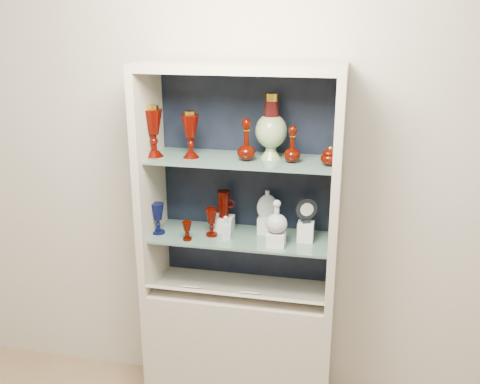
% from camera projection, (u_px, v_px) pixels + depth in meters
% --- Properties ---
extents(wall_back, '(3.50, 0.02, 2.80)m').
position_uv_depth(wall_back, '(248.00, 162.00, 2.88)').
color(wall_back, beige).
rests_on(wall_back, ground).
extents(cabinet_base, '(1.00, 0.40, 0.75)m').
position_uv_depth(cabinet_base, '(240.00, 348.00, 3.00)').
color(cabinet_base, '#BDB3A0').
rests_on(cabinet_base, ground).
extents(cabinet_back_panel, '(0.98, 0.02, 1.15)m').
position_uv_depth(cabinet_back_panel, '(247.00, 177.00, 2.88)').
color(cabinet_back_panel, black).
rests_on(cabinet_back_panel, cabinet_base).
extents(cabinet_side_left, '(0.04, 0.40, 1.15)m').
position_uv_depth(cabinet_side_left, '(150.00, 182.00, 2.79)').
color(cabinet_side_left, '#BDB3A0').
rests_on(cabinet_side_left, cabinet_base).
extents(cabinet_side_right, '(0.04, 0.40, 1.15)m').
position_uv_depth(cabinet_side_right, '(336.00, 193.00, 2.61)').
color(cabinet_side_right, '#BDB3A0').
rests_on(cabinet_side_right, cabinet_base).
extents(cabinet_top_cap, '(1.00, 0.40, 0.04)m').
position_uv_depth(cabinet_top_cap, '(240.00, 67.00, 2.52)').
color(cabinet_top_cap, '#BDB3A0').
rests_on(cabinet_top_cap, cabinet_side_left).
extents(shelf_lower, '(0.92, 0.34, 0.01)m').
position_uv_depth(shelf_lower, '(241.00, 237.00, 2.81)').
color(shelf_lower, slate).
rests_on(shelf_lower, cabinet_side_left).
extents(shelf_upper, '(0.92, 0.34, 0.01)m').
position_uv_depth(shelf_upper, '(241.00, 160.00, 2.68)').
color(shelf_upper, slate).
rests_on(shelf_upper, cabinet_side_left).
extents(label_ledge, '(0.92, 0.17, 0.09)m').
position_uv_depth(label_ledge, '(236.00, 294.00, 2.77)').
color(label_ledge, '#BDB3A0').
rests_on(label_ledge, cabinet_base).
extents(label_card_0, '(0.10, 0.06, 0.03)m').
position_uv_depth(label_card_0, '(191.00, 287.00, 2.81)').
color(label_card_0, white).
rests_on(label_card_0, label_ledge).
extents(label_card_1, '(0.10, 0.06, 0.03)m').
position_uv_depth(label_card_1, '(250.00, 292.00, 2.75)').
color(label_card_1, white).
rests_on(label_card_1, label_ledge).
extents(pedestal_lamp_left, '(0.13, 0.13, 0.26)m').
position_uv_depth(pedestal_lamp_left, '(153.00, 131.00, 2.68)').
color(pedestal_lamp_left, '#3F0500').
rests_on(pedestal_lamp_left, shelf_upper).
extents(pedestal_lamp_right, '(0.10, 0.10, 0.24)m').
position_uv_depth(pedestal_lamp_right, '(191.00, 134.00, 2.66)').
color(pedestal_lamp_right, '#3F0500').
rests_on(pedestal_lamp_right, shelf_upper).
extents(enamel_urn, '(0.16, 0.16, 0.32)m').
position_uv_depth(enamel_urn, '(271.00, 126.00, 2.63)').
color(enamel_urn, '#104126').
rests_on(enamel_urn, shelf_upper).
extents(ruby_decanter_a, '(0.12, 0.12, 0.24)m').
position_uv_depth(ruby_decanter_a, '(246.00, 137.00, 2.60)').
color(ruby_decanter_a, '#430900').
rests_on(ruby_decanter_a, shelf_upper).
extents(ruby_decanter_b, '(0.10, 0.10, 0.19)m').
position_uv_depth(ruby_decanter_b, '(292.00, 143.00, 2.58)').
color(ruby_decanter_b, '#430900').
rests_on(ruby_decanter_b, shelf_upper).
extents(lidded_bowl, '(0.11, 0.11, 0.10)m').
position_uv_depth(lidded_bowl, '(330.00, 155.00, 2.54)').
color(lidded_bowl, '#430900').
rests_on(lidded_bowl, shelf_upper).
extents(cobalt_goblet, '(0.09, 0.09, 0.17)m').
position_uv_depth(cobalt_goblet, '(158.00, 218.00, 2.82)').
color(cobalt_goblet, '#060B3B').
rests_on(cobalt_goblet, shelf_lower).
extents(ruby_goblet_tall, '(0.07, 0.07, 0.15)m').
position_uv_depth(ruby_goblet_tall, '(212.00, 222.00, 2.79)').
color(ruby_goblet_tall, '#3F0500').
rests_on(ruby_goblet_tall, shelf_lower).
extents(ruby_goblet_small, '(0.06, 0.06, 0.10)m').
position_uv_depth(ruby_goblet_small, '(187.00, 231.00, 2.74)').
color(ruby_goblet_small, '#430900').
rests_on(ruby_goblet_small, shelf_lower).
extents(riser_ruby_pitcher, '(0.10, 0.10, 0.08)m').
position_uv_depth(riser_ruby_pitcher, '(224.00, 224.00, 2.86)').
color(riser_ruby_pitcher, silver).
rests_on(riser_ruby_pitcher, shelf_lower).
extents(ruby_pitcher, '(0.12, 0.08, 0.15)m').
position_uv_depth(ruby_pitcher, '(224.00, 204.00, 2.83)').
color(ruby_pitcher, '#3F0500').
rests_on(ruby_pitcher, riser_ruby_pitcher).
extents(clear_square_bottle, '(0.06, 0.06, 0.13)m').
position_uv_depth(clear_square_bottle, '(226.00, 228.00, 2.75)').
color(clear_square_bottle, '#A4AFBD').
rests_on(clear_square_bottle, shelf_lower).
extents(riser_flat_flask, '(0.09, 0.09, 0.09)m').
position_uv_depth(riser_flat_flask, '(267.00, 225.00, 2.84)').
color(riser_flat_flask, silver).
rests_on(riser_flat_flask, shelf_lower).
extents(flat_flask, '(0.12, 0.08, 0.15)m').
position_uv_depth(flat_flask, '(267.00, 203.00, 2.80)').
color(flat_flask, '#ACBAC1').
rests_on(flat_flask, riser_flat_flask).
extents(riser_clear_round_decanter, '(0.09, 0.09, 0.07)m').
position_uv_depth(riser_clear_round_decanter, '(276.00, 239.00, 2.68)').
color(riser_clear_round_decanter, silver).
rests_on(riser_clear_round_decanter, shelf_lower).
extents(clear_round_decanter, '(0.12, 0.12, 0.16)m').
position_uv_depth(clear_round_decanter, '(277.00, 217.00, 2.64)').
color(clear_round_decanter, '#A4AFBD').
rests_on(clear_round_decanter, riser_clear_round_decanter).
extents(riser_cameo_medallion, '(0.08, 0.08, 0.10)m').
position_uv_depth(riser_cameo_medallion, '(306.00, 232.00, 2.73)').
color(riser_cameo_medallion, silver).
rests_on(riser_cameo_medallion, shelf_lower).
extents(cameo_medallion, '(0.12, 0.08, 0.13)m').
position_uv_depth(cameo_medallion, '(306.00, 210.00, 2.70)').
color(cameo_medallion, black).
rests_on(cameo_medallion, riser_cameo_medallion).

